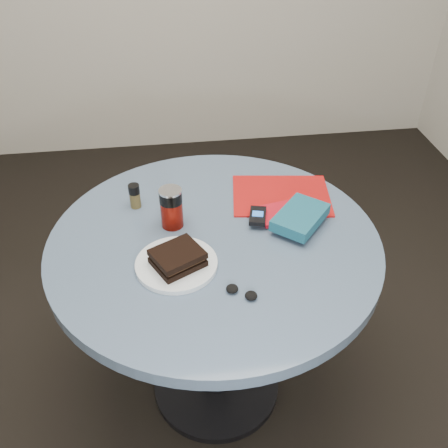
{
  "coord_description": "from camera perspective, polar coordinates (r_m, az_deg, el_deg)",
  "views": [
    {
      "loc": [
        -0.13,
        -1.15,
        1.7
      ],
      "look_at": [
        0.03,
        0.0,
        0.8
      ],
      "focal_mm": 40.0,
      "sensor_mm": 36.0,
      "label": 1
    }
  ],
  "objects": [
    {
      "name": "ground",
      "position": [
        2.06,
        -0.87,
        -18.0
      ],
      "size": [
        4.0,
        4.0,
        0.0
      ],
      "primitive_type": "plane",
      "color": "black",
      "rests_on": "ground"
    },
    {
      "name": "table",
      "position": [
        1.61,
        -1.07,
        -6.12
      ],
      "size": [
        1.0,
        1.0,
        0.75
      ],
      "color": "black",
      "rests_on": "ground"
    },
    {
      "name": "red_book",
      "position": [
        1.59,
        6.66,
        1.28
      ],
      "size": [
        0.17,
        0.13,
        0.01
      ],
      "primitive_type": "cube",
      "rotation": [
        0.0,
        0.0,
        0.21
      ],
      "color": "#B00D1C",
      "rests_on": "magazine"
    },
    {
      "name": "plate",
      "position": [
        1.41,
        -5.45,
        -4.58
      ],
      "size": [
        0.27,
        0.27,
        0.01
      ],
      "primitive_type": "cylinder",
      "rotation": [
        0.0,
        0.0,
        -0.18
      ],
      "color": "white",
      "rests_on": "table"
    },
    {
      "name": "sandwich",
      "position": [
        1.38,
        -5.32,
        -3.87
      ],
      "size": [
        0.17,
        0.16,
        0.05
      ],
      "color": "black",
      "rests_on": "plate"
    },
    {
      "name": "soda_can",
      "position": [
        1.52,
        -6.03,
        1.86
      ],
      "size": [
        0.09,
        0.09,
        0.13
      ],
      "color": "#630C04",
      "rests_on": "table"
    },
    {
      "name": "mp3_player",
      "position": [
        1.55,
        3.87,
        0.94
      ],
      "size": [
        0.07,
        0.1,
        0.02
      ],
      "color": "black",
      "rests_on": "red_book"
    },
    {
      "name": "magazine",
      "position": [
        1.69,
        6.54,
        3.26
      ],
      "size": [
        0.35,
        0.28,
        0.01
      ],
      "primitive_type": "cube",
      "rotation": [
        0.0,
        0.0,
        -0.14
      ],
      "color": "#9F0E0E",
      "rests_on": "table"
    },
    {
      "name": "headphones",
      "position": [
        1.32,
        2.02,
        -7.79
      ],
      "size": [
        0.09,
        0.08,
        0.02
      ],
      "color": "black",
      "rests_on": "table"
    },
    {
      "name": "novel",
      "position": [
        1.54,
        8.71,
        0.79
      ],
      "size": [
        0.21,
        0.22,
        0.04
      ],
      "primitive_type": "cube",
      "rotation": [
        0.0,
        0.0,
        0.86
      ],
      "color": "navy",
      "rests_on": "red_book"
    },
    {
      "name": "pepper_grinder",
      "position": [
        1.63,
        -10.17,
        3.19
      ],
      "size": [
        0.04,
        0.04,
        0.08
      ],
      "color": "#4C4220",
      "rests_on": "table"
    }
  ]
}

